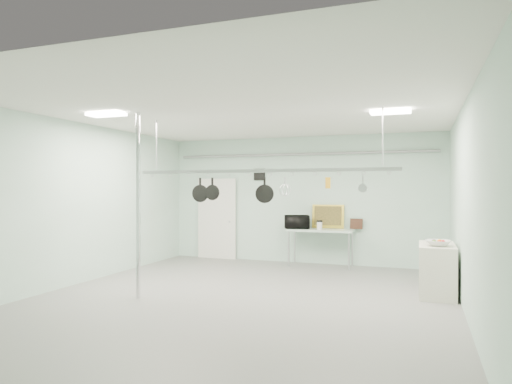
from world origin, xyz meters
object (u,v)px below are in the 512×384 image
at_px(chrome_pole, 138,205).
at_px(coffee_canister, 320,226).
at_px(side_cabinet, 437,270).
at_px(microwave, 297,222).
at_px(skillet_right, 265,190).
at_px(prep_table, 321,232).
at_px(fruit_bowl, 438,243).
at_px(skillet_left, 200,190).
at_px(skillet_mid, 212,188).
at_px(pot_rack, 260,169).

xyz_separation_m(chrome_pole, coffee_canister, (2.32, 4.00, -0.60)).
distance_m(side_cabinet, coffee_canister, 3.28).
distance_m(microwave, skillet_right, 3.33).
height_order(prep_table, skillet_right, skillet_right).
height_order(microwave, coffee_canister, microwave).
distance_m(fruit_bowl, skillet_right, 3.12).
relative_size(chrome_pole, coffee_canister, 17.25).
distance_m(chrome_pole, skillet_left, 1.19).
distance_m(chrome_pole, skillet_mid, 1.36).
xyz_separation_m(chrome_pole, skillet_left, (0.73, 0.90, 0.26)).
height_order(side_cabinet, microwave, microwave).
relative_size(fruit_bowl, skillet_mid, 1.07).
height_order(microwave, skillet_mid, skillet_mid).
bearing_deg(skillet_mid, skillet_left, -179.70).
bearing_deg(skillet_right, chrome_pole, -170.83).
height_order(side_cabinet, skillet_right, skillet_right).
bearing_deg(fruit_bowl, coffee_canister, 138.17).
height_order(skillet_mid, skillet_right, same).
distance_m(microwave, coffee_canister, 0.60).
bearing_deg(skillet_left, skillet_right, -3.92).
distance_m(pot_rack, coffee_canister, 3.36).
relative_size(side_cabinet, pot_rack, 0.25).
distance_m(coffee_canister, skillet_left, 3.59).
xyz_separation_m(prep_table, microwave, (-0.57, -0.08, 0.24)).
bearing_deg(pot_rack, coffee_canister, 82.36).
height_order(coffee_canister, fruit_bowl, coffee_canister).
height_order(fruit_bowl, skillet_left, skillet_left).
bearing_deg(coffee_canister, fruit_bowl, -41.83).
xyz_separation_m(coffee_canister, skillet_right, (-0.32, -3.10, 0.86)).
bearing_deg(prep_table, pot_rack, -96.91).
distance_m(fruit_bowl, skillet_left, 4.30).
xyz_separation_m(chrome_pole, prep_table, (2.30, 4.20, -0.77)).
height_order(coffee_canister, skillet_right, skillet_right).
distance_m(chrome_pole, pot_rack, 2.19).
bearing_deg(microwave, prep_table, 166.75).
distance_m(microwave, fruit_bowl, 3.94).
xyz_separation_m(skillet_mid, skillet_right, (1.01, 0.00, -0.03)).
bearing_deg(fruit_bowl, chrome_pole, -160.43).
distance_m(skillet_mid, skillet_right, 1.01).
xyz_separation_m(skillet_left, skillet_mid, (0.25, 0.00, 0.03)).
relative_size(side_cabinet, microwave, 2.05).
bearing_deg(prep_table, skillet_left, -115.39).
bearing_deg(chrome_pole, fruit_bowl, 19.57).
bearing_deg(microwave, skillet_mid, 56.07).
bearing_deg(skillet_mid, fruit_bowl, 12.34).
distance_m(chrome_pole, microwave, 4.50).
height_order(microwave, skillet_right, skillet_right).
bearing_deg(side_cabinet, pot_rack, -159.55).
bearing_deg(pot_rack, fruit_bowl, 15.61).
distance_m(coffee_canister, skillet_mid, 3.49).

